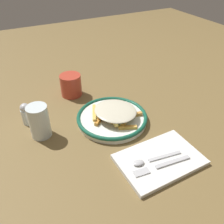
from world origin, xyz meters
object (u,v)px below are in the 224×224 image
water_glass (39,121)px  coffee_mug (71,85)px  fork (162,165)px  plate (112,118)px  spoon (149,160)px  salt_shaker (26,114)px  fries_heap (115,112)px  napkin (160,160)px

water_glass → coffee_mug: (0.20, -0.17, -0.01)m
fork → water_glass: water_glass is taller
fork → water_glass: size_ratio=1.57×
fork → plate: bearing=5.0°
spoon → salt_shaker: (0.36, 0.27, 0.02)m
plate → water_glass: bearing=80.6°
plate → spoon: 0.23m
coffee_mug → salt_shaker: coffee_mug is taller
water_glass → spoon: bearing=-138.2°
fries_heap → water_glass: 0.25m
napkin → coffee_mug: 0.49m
napkin → coffee_mug: bearing=12.1°
coffee_mug → salt_shaker: (-0.11, 0.20, -0.00)m
spoon → coffee_mug: (0.47, 0.07, 0.03)m
fries_heap → spoon: fries_heap is taller
plate → water_glass: size_ratio=2.23×
water_glass → coffee_mug: 0.27m
fries_heap → fork: size_ratio=1.10×
fork → salt_shaker: (0.39, 0.29, 0.03)m
coffee_mug → plate: bearing=-164.4°
plate → water_glass: 0.25m
napkin → fork: bearing=155.6°
fork → spoon: spoon is taller
napkin → salt_shaker: bearing=40.2°
coffee_mug → salt_shaker: size_ratio=1.39×
salt_shaker → fork: bearing=-143.0°
fries_heap → coffee_mug: coffee_mug is taller
fries_heap → fork: bearing=-176.4°
fork → coffee_mug: bearing=10.1°
water_glass → coffee_mug: bearing=-41.3°
plate → coffee_mug: bearing=15.6°
fork → napkin: bearing=-24.4°
water_glass → fork: bearing=-138.8°
plate → spoon: (-0.23, -0.00, 0.00)m
fork → coffee_mug: (0.50, 0.09, 0.03)m
fries_heap → coffee_mug: (0.25, 0.07, 0.00)m
napkin → spoon: size_ratio=1.57×
fork → coffee_mug: size_ratio=1.56×
spoon → salt_shaker: size_ratio=1.87×
fries_heap → napkin: fries_heap is taller
coffee_mug → fries_heap: bearing=-163.4°
fork → water_glass: (0.30, 0.26, 0.04)m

